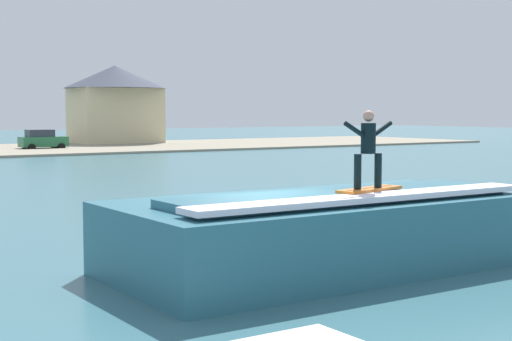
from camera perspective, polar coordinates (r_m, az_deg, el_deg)
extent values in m
plane|color=#396974|center=(16.98, 0.15, -7.44)|extent=(260.00, 260.00, 0.00)
cube|color=#2C6778|center=(17.33, 5.12, -4.58)|extent=(9.55, 4.51, 1.57)
cube|color=#2C6778|center=(16.78, 6.34, -1.88)|extent=(8.12, 2.03, 0.17)
cube|color=white|center=(16.10, 8.41, -1.99)|extent=(8.59, 0.81, 0.12)
cube|color=orange|center=(16.90, 8.40, -1.38)|extent=(1.93, 0.90, 0.06)
cube|color=black|center=(16.90, 8.40, -1.29)|extent=(1.68, 0.45, 0.01)
cylinder|color=black|center=(16.57, 7.51, -0.08)|extent=(0.16, 0.16, 0.75)
cylinder|color=black|center=(16.96, 9.00, 0.00)|extent=(0.16, 0.16, 0.75)
cylinder|color=black|center=(16.72, 8.29, 2.36)|extent=(0.32, 0.32, 0.66)
sphere|color=tan|center=(16.71, 8.31, 4.00)|extent=(0.24, 0.24, 0.24)
cylinder|color=black|center=(16.45, 7.25, 3.03)|extent=(0.53, 0.10, 0.35)
cylinder|color=black|center=(16.99, 9.31, 3.05)|extent=(0.53, 0.10, 0.35)
cube|color=#23663D|center=(71.98, -15.41, 2.06)|extent=(4.14, 1.76, 0.90)
cube|color=#262D38|center=(71.86, -15.66, 2.67)|extent=(2.28, 1.59, 0.64)
cylinder|color=black|center=(73.31, -14.64, 1.76)|extent=(0.64, 0.22, 0.64)
cylinder|color=black|center=(71.55, -14.15, 1.71)|extent=(0.64, 0.22, 0.64)
cylinder|color=black|center=(72.48, -16.65, 1.69)|extent=(0.64, 0.22, 0.64)
cylinder|color=black|center=(70.70, -16.21, 1.64)|extent=(0.64, 0.22, 0.64)
cube|color=beige|center=(82.73, -10.33, 3.94)|extent=(8.60, 6.18, 5.90)
cone|color=#383D4C|center=(82.81, -10.37, 6.81)|extent=(10.66, 10.66, 2.40)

